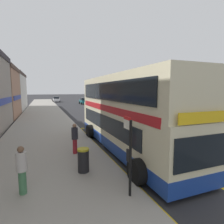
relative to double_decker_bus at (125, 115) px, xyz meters
The scene contains 11 objects.
ground_plane 26.31m from the double_decker_bus, 84.63° to the left, with size 260.00×260.00×0.00m, color #28282B.
pavement_near 26.58m from the double_decker_bus, 99.87° to the left, with size 6.00×76.00×0.14m, color gray.
double_decker_bus is the anchor object (origin of this frame).
bus_bay_markings 2.06m from the double_decker_bus, 126.89° to the right, with size 3.01×13.69×0.01m.
bus_stop_sign 5.16m from the double_decker_bus, 113.93° to the right, with size 0.09×0.51×2.56m.
terrace_far 30.40m from the double_decker_bus, 112.77° to the left, with size 8.18×12.16×6.74m.
parked_car_white_kerbside 47.50m from the double_decker_bus, 90.85° to the left, with size 2.09×4.20×1.62m.
parked_car_teal_distant 36.75m from the double_decker_bus, 81.49° to the left, with size 2.09×4.20×1.62m.
pedestrian_waiting_near_sign 3.25m from the double_decker_bus, behind, with size 0.34×0.34×1.64m.
pedestrian_further_back 6.42m from the double_decker_bus, 147.54° to the right, with size 0.34×0.34×1.62m.
litter_bin 4.26m from the double_decker_bus, 141.05° to the right, with size 0.49×0.49×1.01m.
Camera 1 is at (-7.07, -3.79, 3.55)m, focal length 28.74 mm.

